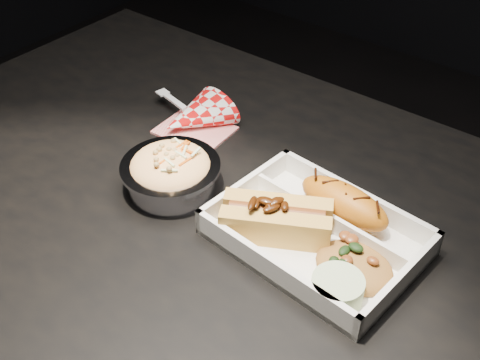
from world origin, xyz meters
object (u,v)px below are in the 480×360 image
object	(u,v)px
food_tray	(317,237)
fried_pastry	(344,203)
dining_table	(221,267)
napkin_fork	(194,117)
hotdog	(276,217)
foil_coleslaw_cup	(171,171)

from	to	relation	value
food_tray	fried_pastry	size ratio (longest dim) A/B	2.01
dining_table	napkin_fork	xyz separation A→B (m)	(-0.17, 0.15, 0.11)
hotdog	foil_coleslaw_cup	distance (m)	0.17
food_tray	foil_coleslaw_cup	world-z (taller)	foil_coleslaw_cup
dining_table	hotdog	world-z (taller)	hotdog
dining_table	hotdog	size ratio (longest dim) A/B	8.04
foil_coleslaw_cup	napkin_fork	xyz separation A→B (m)	(-0.08, 0.14, -0.01)
dining_table	fried_pastry	size ratio (longest dim) A/B	9.12
food_tray	hotdog	world-z (taller)	hotdog
foil_coleslaw_cup	napkin_fork	world-z (taller)	same
food_tray	fried_pastry	world-z (taller)	fried_pastry
food_tray	foil_coleslaw_cup	xyz separation A→B (m)	(-0.22, -0.03, 0.02)
food_tray	napkin_fork	xyz separation A→B (m)	(-0.30, 0.10, 0.01)
hotdog	foil_coleslaw_cup	xyz separation A→B (m)	(-0.17, -0.01, -0.00)
dining_table	napkin_fork	size ratio (longest dim) A/B	7.22
fried_pastry	food_tray	bearing A→B (deg)	-94.83
dining_table	hotdog	bearing A→B (deg)	16.49
fried_pastry	napkin_fork	xyz separation A→B (m)	(-0.30, 0.05, -0.01)
food_tray	napkin_fork	size ratio (longest dim) A/B	1.59
foil_coleslaw_cup	dining_table	bearing A→B (deg)	-6.11
food_tray	hotdog	bearing A→B (deg)	-149.23
food_tray	napkin_fork	distance (m)	0.31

